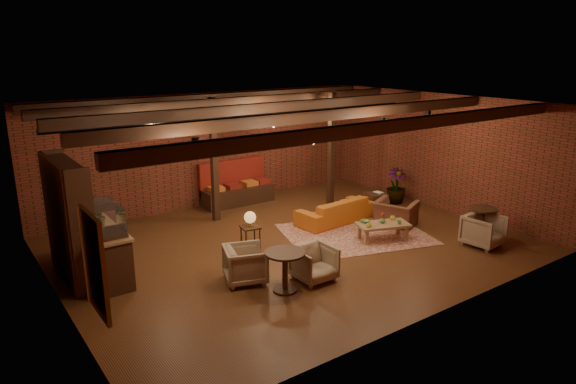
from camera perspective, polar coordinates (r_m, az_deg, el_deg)
floor at (r=11.90m, az=0.51°, el=-5.87°), size 10.00×10.00×0.00m
ceiling at (r=11.13m, az=0.55°, el=9.63°), size 10.00×8.00×0.02m
wall_back at (r=14.76m, az=-8.64°, el=4.70°), size 10.00×0.02×3.20m
wall_front at (r=8.63m, az=16.33°, el=-3.76°), size 10.00×0.02×3.20m
wall_left at (r=9.50m, az=-24.74°, el=-2.81°), size 0.02×8.00×3.20m
wall_right at (r=14.83m, az=16.42°, el=4.29°), size 0.02×8.00×3.20m
ceiling_beams at (r=11.14m, az=0.55°, el=9.02°), size 9.80×6.40×0.22m
ceiling_pipe at (r=12.49m, az=-3.81°, el=8.66°), size 9.60×0.12×0.12m
post_left at (r=13.27m, az=-8.20°, el=3.47°), size 0.16×0.16×3.20m
post_right at (r=14.63m, az=4.84°, el=4.73°), size 0.16×0.16×3.20m
service_counter at (r=10.85m, az=-20.66°, el=-4.61°), size 0.80×2.50×1.60m
plant_counter at (r=10.93m, az=-20.65°, el=-2.14°), size 0.35×0.39×0.30m
shelving_hutch at (r=10.74m, az=-23.06°, el=-2.82°), size 0.52×2.00×2.40m
chalkboard_menu at (r=7.39m, az=-20.66°, el=-7.50°), size 0.08×0.96×1.46m
banquette at (r=14.89m, az=-5.63°, el=0.56°), size 2.10×0.70×1.00m
service_sign at (r=14.14m, az=-4.91°, el=7.42°), size 0.86×0.06×0.30m
ceiling_spotlights at (r=11.17m, az=0.54°, el=7.90°), size 6.40×4.40×0.28m
rug at (r=12.65m, az=7.44°, el=-4.65°), size 3.94×3.42×0.01m
sofa at (r=13.38m, az=5.24°, el=-2.04°), size 2.21×1.01×0.63m
coffee_table at (r=12.26m, az=10.45°, el=-3.65°), size 1.34×0.98×0.66m
side_table_lamp at (r=11.58m, az=-4.24°, el=-3.14°), size 0.47×0.47×0.85m
round_table_left at (r=9.55m, az=-0.33°, el=-8.08°), size 0.75×0.75×0.78m
armchair_a at (r=10.01m, az=-4.76°, el=-7.80°), size 0.93×0.96×0.79m
armchair_b at (r=10.07m, az=2.92°, el=-7.74°), size 0.74×0.69×0.76m
armchair_right at (r=13.31m, az=11.91°, el=-1.88°), size 0.99×1.17×0.87m
side_table_book at (r=14.17m, az=9.73°, el=-0.30°), size 0.59×0.59×0.59m
round_table_right at (r=12.89m, az=20.77°, el=-2.78°), size 0.66×0.66×0.77m
armchair_far at (r=12.53m, az=20.93°, el=-3.87°), size 0.85×0.80×0.80m
plant_tall at (r=14.99m, az=12.14°, el=4.46°), size 2.09×2.09×3.08m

